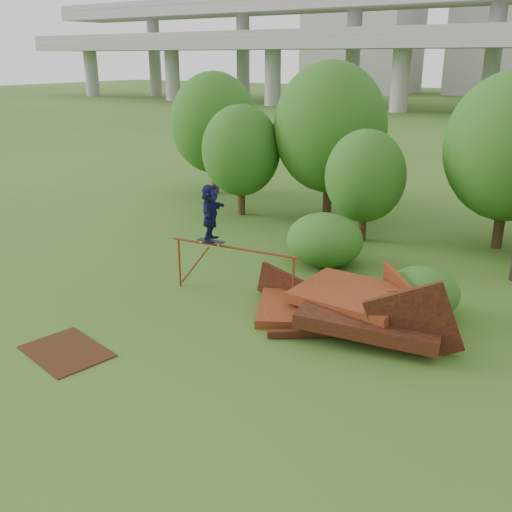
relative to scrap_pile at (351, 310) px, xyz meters
The scene contains 14 objects.
ground 3.15m from the scrap_pile, 120.22° to the right, with size 240.00×240.00×0.00m, color #2D5116.
scrap_pile is the anchor object (origin of this frame).
grind_rail 3.58m from the scrap_pile, behind, with size 3.86×0.51×1.48m.
skateboard 4.35m from the scrap_pile, behind, with size 0.81×0.30×0.08m.
skater 4.62m from the scrap_pile, behind, with size 1.46×0.47×1.58m, color #101338.
flat_plate 6.85m from the scrap_pile, 135.43° to the right, with size 2.01×1.44×0.03m, color #351C0B.
tree_0 11.34m from the scrap_pile, 138.79° to the left, with size 3.25×3.25×4.59m.
tree_1 10.78m from the scrap_pile, 119.82° to the left, with size 4.52×4.52×6.29m.
tree_2 7.45m from the scrap_pile, 111.16° to the left, with size 2.86×2.86×4.03m.
tree_3 9.25m from the scrap_pile, 78.59° to the left, with size 4.34×4.34×6.02m.
tree_6 15.68m from the scrap_pile, 139.66° to the left, with size 4.14×4.14×5.78m.
shrub_left 4.42m from the scrap_pile, 125.50° to the left, with size 2.47×2.28×1.71m, color #294F15.
shrub_right 2.02m from the scrap_pile, 50.23° to the left, with size 1.86×1.70×1.32m, color #294F15.
building_right 101.75m from the scrap_pile, 100.03° to the left, with size 14.00×14.00×28.00m, color #9E9E99.
Camera 1 is at (6.65, -9.39, 6.36)m, focal length 40.00 mm.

